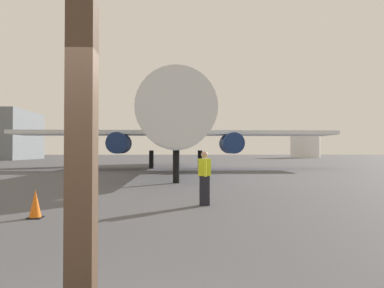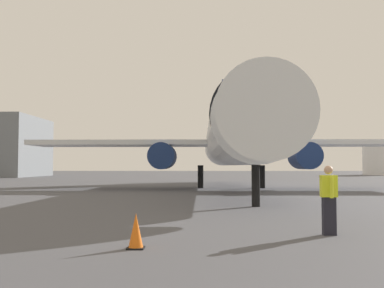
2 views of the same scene
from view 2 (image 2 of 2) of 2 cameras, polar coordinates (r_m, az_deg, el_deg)
name	(u,v)px [view 2 (image 2 of 2)]	position (r m, az deg, el deg)	size (l,w,h in m)	color
ground_plane	(218,184)	(42.75, 3.36, -5.11)	(220.00, 220.00, 0.00)	#4C4C51
airplane	(233,139)	(32.95, 5.26, 0.68)	(30.20, 34.78, 10.70)	silver
ground_crew_worker	(329,199)	(11.84, 17.02, -6.71)	(0.40, 0.57, 1.74)	black
traffic_cone	(136,232)	(9.65, -7.16, -11.00)	(0.36, 0.36, 0.74)	orange
fuel_storage_tank	(382,158)	(92.65, 23.03, -1.64)	(7.08, 7.08, 6.48)	white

